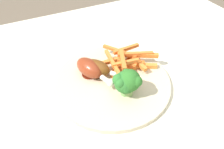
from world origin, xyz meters
name	(u,v)px	position (x,y,z in m)	size (l,w,h in m)	color
dining_table	(91,103)	(0.00, 0.00, 0.61)	(1.29, 0.81, 0.70)	silver
dinner_plate	(112,82)	(0.05, -0.03, 0.71)	(0.29, 0.29, 0.01)	beige
broccoli_floret_front	(130,81)	(0.07, -0.09, 0.76)	(0.05, 0.06, 0.07)	#83A55C
broccoli_floret_middle	(125,83)	(0.06, -0.09, 0.75)	(0.06, 0.05, 0.07)	#7BAE60
carrot_fries_pile	(128,61)	(0.11, 0.00, 0.73)	(0.17, 0.14, 0.04)	orange
chicken_drumstick_near	(90,69)	(0.01, 0.01, 0.73)	(0.07, 0.13, 0.04)	#5C1C0E
chicken_drumstick_far	(97,68)	(0.03, 0.00, 0.73)	(0.11, 0.11, 0.04)	#4D240D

